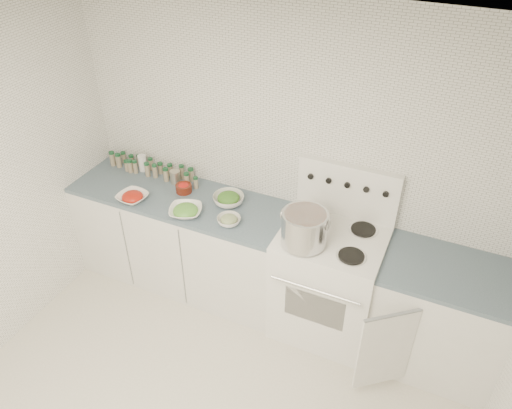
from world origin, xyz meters
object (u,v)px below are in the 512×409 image
(stove, at_px, (328,279))
(bowl_snowpea, at_px, (186,211))
(bowl_tomato, at_px, (132,197))
(stock_pot, at_px, (305,227))

(stove, height_order, bowl_snowpea, stove)
(bowl_tomato, bearing_deg, stove, 7.15)
(bowl_tomato, distance_m, bowl_snowpea, 0.49)
(bowl_snowpea, bearing_deg, stock_pot, 0.94)
(bowl_snowpea, bearing_deg, stove, 9.49)
(stove, relative_size, bowl_tomato, 5.20)
(stock_pot, xyz_separation_m, bowl_snowpea, (-0.96, -0.02, -0.14))
(bowl_tomato, xyz_separation_m, bowl_snowpea, (0.49, 0.01, 0.00))
(bowl_tomato, bearing_deg, stock_pot, 1.19)
(stock_pot, distance_m, bowl_tomato, 1.45)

